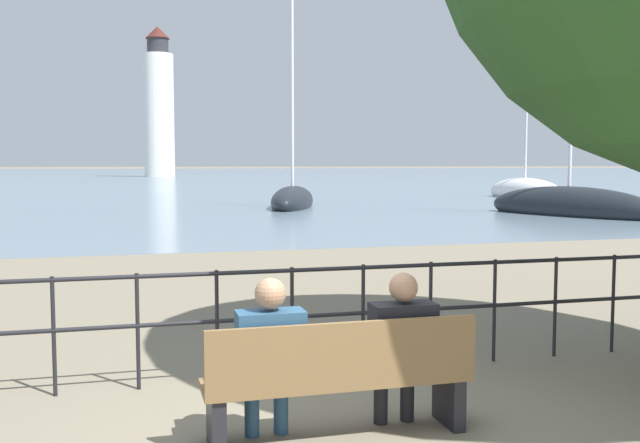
{
  "coord_description": "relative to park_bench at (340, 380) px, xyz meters",
  "views": [
    {
      "loc": [
        -1.47,
        -4.94,
        2.02
      ],
      "look_at": [
        0.0,
        0.5,
        1.56
      ],
      "focal_mm": 40.0,
      "sensor_mm": 36.0,
      "label": 1
    }
  ],
  "objects": [
    {
      "name": "promenade_railing",
      "position": [
        -0.0,
        1.58,
        0.25
      ],
      "size": [
        12.73,
        0.04,
        1.05
      ],
      "color": "black",
      "rests_on": "ground_plane"
    },
    {
      "name": "seated_person_left",
      "position": [
        -0.51,
        0.08,
        0.23
      ],
      "size": [
        0.49,
        0.35,
        1.21
      ],
      "color": "navy",
      "rests_on": "ground_plane"
    },
    {
      "name": "harbor_lighthouse",
      "position": [
        3.37,
        108.68,
        10.25
      ],
      "size": [
        4.63,
        4.63,
        22.99
      ],
      "color": "white",
      "rests_on": "ground_plane"
    },
    {
      "name": "park_bench",
      "position": [
        0.0,
        0.0,
        0.0
      ],
      "size": [
        2.0,
        0.45,
        0.9
      ],
      "color": "brown",
      "rests_on": "ground_plane"
    },
    {
      "name": "sailboat_4",
      "position": [
        15.18,
        19.44,
        -0.07
      ],
      "size": [
        4.36,
        7.64,
        10.89
      ],
      "rotation": [
        0.0,
        0.0,
        0.35
      ],
      "color": "black",
      "rests_on": "ground_plane"
    },
    {
      "name": "sailboat_3",
      "position": [
        5.9,
        27.35,
        -0.1
      ],
      "size": [
        3.98,
        7.04,
        10.56
      ],
      "rotation": [
        0.0,
        0.0,
        -0.34
      ],
      "color": "black",
      "rests_on": "ground_plane"
    },
    {
      "name": "seated_person_right",
      "position": [
        0.51,
        0.08,
        0.23
      ],
      "size": [
        0.49,
        0.35,
        1.2
      ],
      "color": "black",
      "rests_on": "ground_plane"
    },
    {
      "name": "harbor_water",
      "position": [
        0.0,
        161.37,
        -0.44
      ],
      "size": [
        600.0,
        300.0,
        0.01
      ],
      "color": "slate",
      "rests_on": "ground_plane"
    },
    {
      "name": "ground_plane",
      "position": [
        0.0,
        0.07,
        -0.44
      ],
      "size": [
        1000.0,
        1000.0,
        0.0
      ],
      "primitive_type": "plane",
      "color": "#7A705B"
    },
    {
      "name": "sailboat_2",
      "position": [
        21.27,
        32.74,
        -0.08
      ],
      "size": [
        2.54,
        6.61,
        8.31
      ],
      "rotation": [
        0.0,
        0.0,
        0.08
      ],
      "color": "white",
      "rests_on": "ground_plane"
    }
  ]
}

